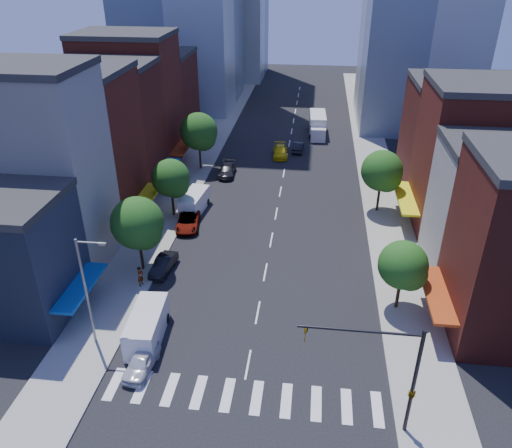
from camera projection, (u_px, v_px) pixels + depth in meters
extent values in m
plane|color=black|center=(248.00, 364.00, 36.33)|extent=(220.00, 220.00, 0.00)
cube|color=gray|center=(200.00, 158.00, 72.45)|extent=(5.00, 120.00, 0.15)
cube|color=gray|center=(375.00, 166.00, 69.79)|extent=(5.00, 120.00, 0.15)
cube|color=silver|center=(242.00, 396.00, 33.72)|extent=(19.00, 3.00, 0.01)
cube|color=silver|center=(34.00, 173.00, 44.69)|extent=(12.00, 8.00, 18.00)
cube|color=maroon|center=(77.00, 150.00, 52.57)|extent=(12.00, 9.00, 16.00)
cube|color=#511A14|center=(108.00, 130.00, 60.21)|extent=(12.00, 8.00, 15.00)
cube|color=maroon|center=(131.00, 103.00, 67.12)|extent=(12.00, 9.00, 17.00)
cube|color=#511A14|center=(153.00, 99.00, 76.35)|extent=(12.00, 10.00, 13.00)
cube|color=silver|center=(504.00, 213.00, 44.28)|extent=(12.00, 8.00, 12.00)
cube|color=maroon|center=(480.00, 160.00, 51.39)|extent=(12.00, 10.00, 15.00)
cube|color=#511A14|center=(456.00, 138.00, 60.57)|extent=(12.00, 10.00, 13.00)
cylinder|color=black|center=(414.00, 383.00, 29.31)|extent=(0.24, 0.24, 8.00)
cylinder|color=black|center=(360.00, 331.00, 27.95)|extent=(7.00, 0.16, 0.16)
imported|color=gold|center=(306.00, 335.00, 28.56)|extent=(0.22, 0.18, 1.10)
imported|color=gold|center=(412.00, 393.00, 29.69)|extent=(0.48, 2.24, 0.90)
cylinder|color=slate|center=(86.00, 293.00, 36.25)|extent=(0.20, 0.20, 9.00)
cylinder|color=slate|center=(90.00, 243.00, 34.07)|extent=(2.00, 0.14, 0.14)
cube|color=slate|center=(102.00, 244.00, 34.00)|extent=(0.50, 0.25, 0.18)
cylinder|color=black|center=(141.00, 251.00, 46.12)|extent=(0.28, 0.28, 3.92)
sphere|color=#1E4C15|center=(137.00, 223.00, 44.70)|extent=(4.80, 4.80, 4.80)
sphere|color=#1E4C15|center=(144.00, 232.00, 44.72)|extent=(3.36, 3.36, 3.36)
cylinder|color=black|center=(173.00, 200.00, 55.76)|extent=(0.28, 0.28, 3.64)
sphere|color=#1E4C15|center=(171.00, 178.00, 54.45)|extent=(4.20, 4.20, 4.20)
sphere|color=#1E4C15|center=(176.00, 185.00, 54.44)|extent=(2.94, 2.94, 2.94)
cylinder|color=black|center=(200.00, 154.00, 67.81)|extent=(0.28, 0.28, 4.20)
sphere|color=#1E4C15|center=(199.00, 131.00, 66.30)|extent=(5.00, 5.00, 5.00)
sphere|color=#1E4C15|center=(203.00, 138.00, 66.33)|extent=(3.50, 3.50, 3.50)
cylinder|color=black|center=(399.00, 290.00, 41.20)|extent=(0.28, 0.28, 3.36)
sphere|color=#1E4C15|center=(403.00, 265.00, 39.98)|extent=(4.00, 4.00, 4.00)
sphere|color=#1E4C15|center=(410.00, 274.00, 39.95)|extent=(2.80, 2.80, 2.80)
cylinder|color=black|center=(379.00, 195.00, 56.73)|extent=(0.28, 0.28, 3.92)
sphere|color=#1E4C15|center=(382.00, 171.00, 55.32)|extent=(4.60, 4.60, 4.60)
sphere|color=#1E4C15|center=(387.00, 178.00, 55.33)|extent=(3.22, 3.22, 3.22)
imported|color=silver|center=(141.00, 362.00, 35.60)|extent=(2.04, 4.26, 1.41)
imported|color=black|center=(164.00, 265.00, 46.66)|extent=(1.88, 4.30, 1.37)
imported|color=#999999|center=(188.00, 222.00, 54.03)|extent=(2.96, 5.30, 1.40)
imported|color=black|center=(227.00, 170.00, 66.66)|extent=(2.21, 5.00, 1.43)
cube|color=silver|center=(147.00, 326.00, 38.24)|extent=(2.60, 5.78, 2.38)
cube|color=black|center=(139.00, 342.00, 36.19)|extent=(2.16, 1.26, 1.02)
cylinder|color=black|center=(128.00, 351.00, 36.99)|extent=(0.33, 0.88, 0.86)
cylinder|color=black|center=(155.00, 352.00, 36.88)|extent=(0.33, 0.88, 0.86)
cylinder|color=black|center=(142.00, 318.00, 40.35)|extent=(0.33, 0.88, 0.86)
cylinder|color=black|center=(166.00, 319.00, 40.25)|extent=(0.33, 0.88, 0.86)
cube|color=white|center=(194.00, 202.00, 57.35)|extent=(2.65, 5.45, 2.21)
cube|color=black|center=(188.00, 207.00, 55.49)|extent=(2.05, 1.25, 0.95)
cylinder|color=black|center=(182.00, 214.00, 56.37)|extent=(0.35, 0.82, 0.80)
cylinder|color=black|center=(198.00, 216.00, 55.99)|extent=(0.35, 0.82, 0.80)
cylinder|color=black|center=(192.00, 200.00, 59.42)|extent=(0.35, 0.82, 0.80)
cylinder|color=black|center=(207.00, 202.00, 59.05)|extent=(0.35, 0.82, 0.80)
imported|color=yellow|center=(280.00, 151.00, 72.91)|extent=(2.48, 5.18, 1.46)
imported|color=black|center=(298.00, 147.00, 74.76)|extent=(1.67, 4.22, 1.37)
imported|color=#999999|center=(321.00, 131.00, 81.45)|extent=(1.93, 4.07, 1.34)
cube|color=silver|center=(318.00, 124.00, 81.45)|extent=(2.80, 6.88, 3.33)
cube|color=silver|center=(318.00, 135.00, 78.24)|extent=(2.37, 1.98, 2.08)
cylinder|color=black|center=(310.00, 137.00, 79.37)|extent=(0.35, 0.95, 0.94)
cylinder|color=black|center=(325.00, 137.00, 79.21)|extent=(0.35, 0.95, 0.94)
cylinder|color=black|center=(310.00, 128.00, 83.47)|extent=(0.35, 0.95, 0.94)
cylinder|color=black|center=(324.00, 128.00, 83.31)|extent=(0.35, 0.95, 0.94)
imported|color=#999999|center=(140.00, 276.00, 44.28)|extent=(0.61, 0.78, 1.89)
imported|color=#999999|center=(141.00, 240.00, 49.93)|extent=(0.72, 0.89, 1.74)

